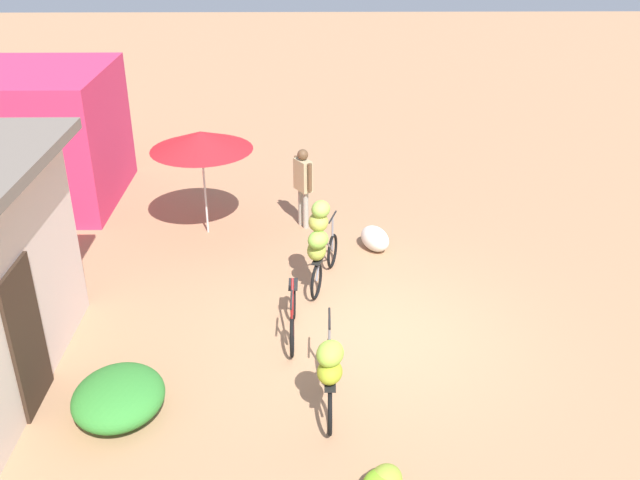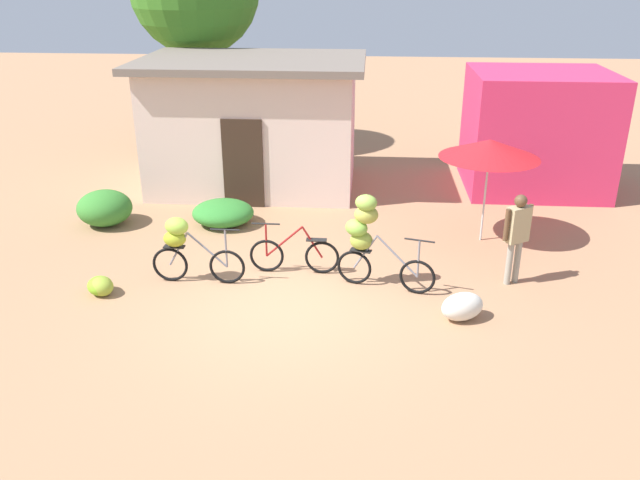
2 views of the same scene
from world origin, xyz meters
The scene contains 12 objects.
ground_plane centered at (0.00, 0.00, 0.00)m, with size 60.00×60.00×0.00m, color #A77955.
building_low centered at (-1.50, 6.12, 1.55)m, with size 5.25×3.71×3.06m.
shop_pink centered at (5.25, 6.44, 1.39)m, with size 3.20×2.80×2.78m, color #D52E5A.
hedge_bush_front_left centered at (-4.22, 3.19, 0.37)m, with size 1.14×1.09×0.74m, color #387F2E.
hedge_bush_front_right centered at (-1.75, 3.38, 0.26)m, with size 1.29×1.17×0.52m, color #338230.
market_umbrella centered at (3.54, 2.94, 1.87)m, with size 1.91×1.91×2.05m.
bicycle_leftmost centered at (-1.82, 0.69, 0.71)m, with size 1.62×0.44×1.18m.
bicycle_near_pile centered at (0.00, 1.19, 0.34)m, with size 1.60×0.14×0.93m.
bicycle_center_loaded centered at (1.29, 0.78, 0.96)m, with size 1.66×0.60×1.65m.
banana_pile_on_ground centered at (-3.13, 0.12, 0.15)m, with size 0.63×0.63×0.32m.
produce_sack centered at (2.77, -0.27, 0.22)m, with size 0.70×0.44×0.44m, color silver.
person_vendor centered at (3.78, 1.07, 0.98)m, with size 0.50×0.38×1.61m.
Camera 2 is at (1.24, -9.30, 5.15)m, focal length 36.78 mm.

